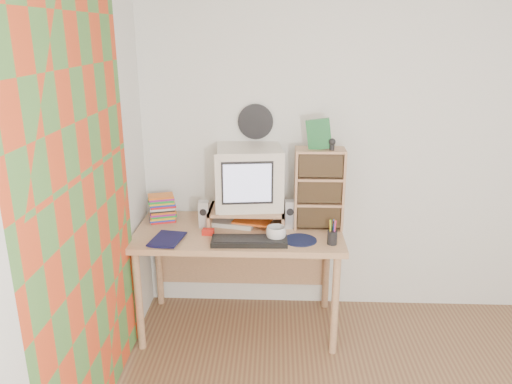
# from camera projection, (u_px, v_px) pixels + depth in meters

# --- Properties ---
(back_wall) EXTENTS (3.50, 0.00, 3.50)m
(back_wall) POSITION_uv_depth(u_px,v_px,m) (386.00, 147.00, 3.55)
(back_wall) COLOR white
(back_wall) RESTS_ON floor
(left_wall) EXTENTS (0.00, 3.50, 3.50)m
(left_wall) POSITION_uv_depth(u_px,v_px,m) (29.00, 243.00, 1.96)
(left_wall) COLOR white
(left_wall) RESTS_ON floor
(curtain) EXTENTS (0.00, 2.20, 2.20)m
(curtain) POSITION_uv_depth(u_px,v_px,m) (86.00, 222.00, 2.44)
(curtain) COLOR #DC451F
(curtain) RESTS_ON left_wall
(wall_disc) EXTENTS (0.25, 0.02, 0.25)m
(wall_disc) POSITION_uv_depth(u_px,v_px,m) (256.00, 122.00, 3.51)
(wall_disc) COLOR black
(wall_disc) RESTS_ON back_wall
(desk) EXTENTS (1.40, 0.70, 0.75)m
(desk) POSITION_uv_depth(u_px,v_px,m) (240.00, 244.00, 3.50)
(desk) COLOR tan
(desk) RESTS_ON floor
(monitor_riser) EXTENTS (0.52, 0.30, 0.12)m
(monitor_riser) POSITION_uv_depth(u_px,v_px,m) (247.00, 212.00, 3.46)
(monitor_riser) COLOR tan
(monitor_riser) RESTS_ON desk
(crt_monitor) EXTENTS (0.49, 0.49, 0.42)m
(crt_monitor) POSITION_uv_depth(u_px,v_px,m) (249.00, 178.00, 3.43)
(crt_monitor) COLOR silver
(crt_monitor) RESTS_ON monitor_riser
(speaker_left) EXTENTS (0.07, 0.07, 0.18)m
(speaker_left) POSITION_uv_depth(u_px,v_px,m) (204.00, 214.00, 3.42)
(speaker_left) COLOR silver
(speaker_left) RESTS_ON desk
(speaker_right) EXTENTS (0.08, 0.08, 0.19)m
(speaker_right) POSITION_uv_depth(u_px,v_px,m) (290.00, 214.00, 3.41)
(speaker_right) COLOR silver
(speaker_right) RESTS_ON desk
(keyboard) EXTENTS (0.49, 0.18, 0.03)m
(keyboard) POSITION_uv_depth(u_px,v_px,m) (249.00, 241.00, 3.17)
(keyboard) COLOR black
(keyboard) RESTS_ON desk
(dvd_stack) EXTENTS (0.20, 0.17, 0.25)m
(dvd_stack) POSITION_uv_depth(u_px,v_px,m) (162.00, 204.00, 3.52)
(dvd_stack) COLOR brown
(dvd_stack) RESTS_ON desk
(cd_rack) EXTENTS (0.33, 0.18, 0.55)m
(cd_rack) POSITION_uv_depth(u_px,v_px,m) (319.00, 189.00, 3.37)
(cd_rack) COLOR tan
(cd_rack) RESTS_ON desk
(mug) EXTENTS (0.15, 0.15, 0.10)m
(mug) POSITION_uv_depth(u_px,v_px,m) (276.00, 234.00, 3.19)
(mug) COLOR silver
(mug) RESTS_ON desk
(diary) EXTENTS (0.25, 0.20, 0.05)m
(diary) POSITION_uv_depth(u_px,v_px,m) (154.00, 236.00, 3.23)
(diary) COLOR #10103A
(diary) RESTS_ON desk
(mousepad) EXTENTS (0.27, 0.27, 0.00)m
(mousepad) POSITION_uv_depth(u_px,v_px,m) (300.00, 240.00, 3.22)
(mousepad) COLOR black
(mousepad) RESTS_ON desk
(pen_cup) EXTENTS (0.07, 0.07, 0.13)m
(pen_cup) POSITION_uv_depth(u_px,v_px,m) (332.00, 235.00, 3.15)
(pen_cup) COLOR black
(pen_cup) RESTS_ON desk
(papers) EXTENTS (0.34, 0.28, 0.04)m
(papers) POSITION_uv_depth(u_px,v_px,m) (242.00, 221.00, 3.50)
(papers) COLOR beige
(papers) RESTS_ON desk
(red_box) EXTENTS (0.08, 0.05, 0.04)m
(red_box) POSITION_uv_depth(u_px,v_px,m) (208.00, 232.00, 3.31)
(red_box) COLOR red
(red_box) RESTS_ON desk
(game_box) EXTENTS (0.16, 0.05, 0.20)m
(game_box) POSITION_uv_depth(u_px,v_px,m) (319.00, 134.00, 3.24)
(game_box) COLOR #1C622F
(game_box) RESTS_ON cd_rack
(webcam) EXTENTS (0.05, 0.05, 0.08)m
(webcam) POSITION_uv_depth(u_px,v_px,m) (332.00, 144.00, 3.23)
(webcam) COLOR black
(webcam) RESTS_ON cd_rack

